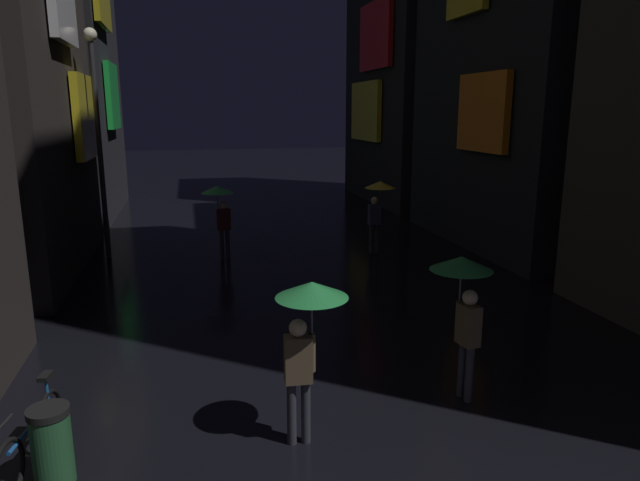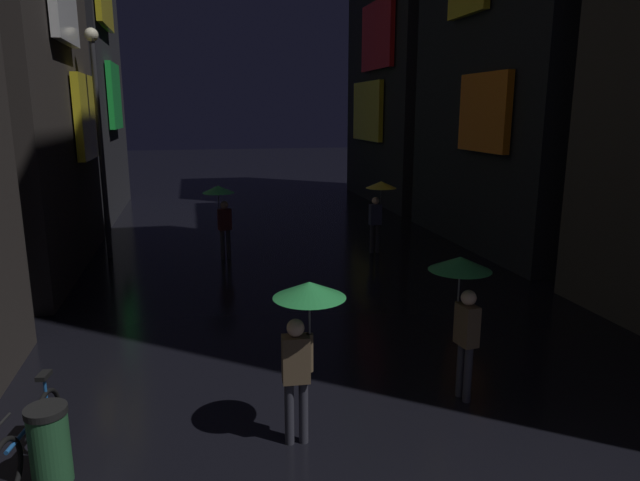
% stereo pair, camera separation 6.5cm
% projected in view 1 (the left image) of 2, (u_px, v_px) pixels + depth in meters
% --- Properties ---
extents(building_left_far, '(4.25, 7.44, 12.42)m').
position_uv_depth(building_left_far, '(54.00, 55.00, 22.00)').
color(building_left_far, '#232328').
rests_on(building_left_far, ground).
extents(building_right_far, '(4.25, 8.20, 15.96)m').
position_uv_depth(building_right_far, '(414.00, 21.00, 25.26)').
color(building_right_far, black).
rests_on(building_right_far, ground).
extents(pedestrian_foreground_left_yellow, '(0.90, 0.90, 2.12)m').
position_uv_depth(pedestrian_foreground_left_yellow, '(378.00, 197.00, 16.68)').
color(pedestrian_foreground_left_yellow, '#2D2D38').
rests_on(pedestrian_foreground_left_yellow, ground).
extents(pedestrian_far_right_green, '(0.90, 0.90, 2.12)m').
position_uv_depth(pedestrian_far_right_green, '(220.00, 202.00, 15.76)').
color(pedestrian_far_right_green, '#2D2D38').
rests_on(pedestrian_far_right_green, ground).
extents(pedestrian_foreground_right_green, '(0.90, 0.90, 2.12)m').
position_uv_depth(pedestrian_foreground_right_green, '(307.00, 318.00, 6.96)').
color(pedestrian_foreground_right_green, '#2D2D38').
rests_on(pedestrian_foreground_right_green, ground).
extents(pedestrian_midstreet_left_green, '(0.90, 0.90, 2.12)m').
position_uv_depth(pedestrian_midstreet_left_green, '(463.00, 288.00, 8.12)').
color(pedestrian_midstreet_left_green, '#2D2D38').
rests_on(pedestrian_midstreet_left_green, ground).
extents(bicycle_parked_at_storefront, '(0.38, 1.80, 0.96)m').
position_uv_depth(bicycle_parked_at_storefront, '(31.00, 440.00, 6.65)').
color(bicycle_parked_at_storefront, black).
rests_on(bicycle_parked_at_storefront, ground).
extents(streetlamp_left_far, '(0.36, 0.36, 6.27)m').
position_uv_depth(streetlamp_left_far, '(97.00, 121.00, 15.56)').
color(streetlamp_left_far, '#2D2D33').
rests_on(streetlamp_left_far, ground).
extents(trash_bin, '(0.46, 0.46, 0.93)m').
position_uv_depth(trash_bin, '(52.00, 446.00, 6.39)').
color(trash_bin, '#265933').
rests_on(trash_bin, ground).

